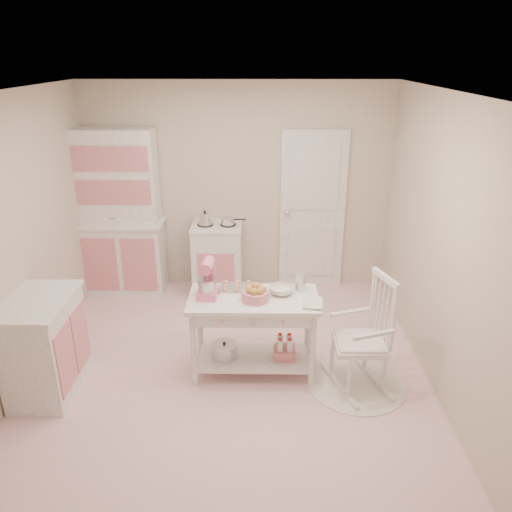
{
  "coord_description": "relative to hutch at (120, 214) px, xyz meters",
  "views": [
    {
      "loc": [
        0.31,
        -4.21,
        2.9
      ],
      "look_at": [
        0.25,
        0.39,
        1.01
      ],
      "focal_mm": 35.0,
      "sensor_mm": 36.0,
      "label": 1
    }
  ],
  "objects": [
    {
      "name": "bread_basket",
      "position": [
        1.7,
        -1.82,
        -0.19
      ],
      "size": [
        0.25,
        0.25,
        0.09
      ],
      "primitive_type": "cylinder",
      "color": "#CE767F",
      "rests_on": "work_table"
    },
    {
      "name": "door",
      "position": [
        2.4,
        0.21,
        -0.02
      ],
      "size": [
        0.82,
        0.05,
        2.04
      ],
      "primitive_type": "cube",
      "color": "white",
      "rests_on": "ground"
    },
    {
      "name": "recipe_book",
      "position": [
        2.13,
        -1.89,
        -0.23
      ],
      "size": [
        0.2,
        0.25,
        0.02
      ],
      "primitive_type": "imported",
      "rotation": [
        0.0,
        0.0,
        -0.11
      ],
      "color": "silver",
      "rests_on": "work_table"
    },
    {
      "name": "base_cabinet",
      "position": [
        -0.18,
        -2.07,
        -0.58
      ],
      "size": [
        0.54,
        0.84,
        0.92
      ],
      "primitive_type": "cube",
      "color": "white",
      "rests_on": "ground"
    },
    {
      "name": "metal_pitcher",
      "position": [
        2.12,
        -1.61,
        -0.16
      ],
      "size": [
        0.1,
        0.1,
        0.17
      ],
      "primitive_type": "cylinder",
      "color": "silver",
      "rests_on": "work_table"
    },
    {
      "name": "room_shell",
      "position": [
        1.45,
        -1.66,
        0.61
      ],
      "size": [
        3.84,
        3.84,
        2.62
      ],
      "color": "pink",
      "rests_on": "ground"
    },
    {
      "name": "rocking_chair",
      "position": [
        2.65,
        -1.98,
        -0.49
      ],
      "size": [
        0.69,
        0.84,
        1.1
      ],
      "primitive_type": "cube",
      "rotation": [
        0.0,
        0.0,
        0.33
      ],
      "color": "white",
      "rests_on": "ground"
    },
    {
      "name": "lace_rug",
      "position": [
        2.65,
        -1.98,
        -1.03
      ],
      "size": [
        0.92,
        0.92,
        0.01
      ],
      "primitive_type": "cylinder",
      "color": "white",
      "rests_on": "ground"
    },
    {
      "name": "stand_mixer",
      "position": [
        1.26,
        -1.75,
        -0.07
      ],
      "size": [
        0.22,
        0.29,
        0.34
      ],
      "primitive_type": "cube",
      "rotation": [
        0.0,
        0.0,
        -0.07
      ],
      "color": "pink",
      "rests_on": "work_table"
    },
    {
      "name": "work_table",
      "position": [
        1.68,
        -1.77,
        -0.64
      ],
      "size": [
        1.2,
        0.6,
        0.8
      ],
      "primitive_type": "cube",
      "color": "white",
      "rests_on": "ground"
    },
    {
      "name": "cookie_tray",
      "position": [
        1.53,
        -1.59,
        -0.23
      ],
      "size": [
        0.34,
        0.24,
        0.02
      ],
      "primitive_type": "cube",
      "color": "silver",
      "rests_on": "work_table"
    },
    {
      "name": "mixing_bowl",
      "position": [
        1.94,
        -1.69,
        -0.2
      ],
      "size": [
        0.23,
        0.23,
        0.07
      ],
      "primitive_type": "imported",
      "color": "silver",
      "rests_on": "work_table"
    },
    {
      "name": "hutch",
      "position": [
        0.0,
        0.0,
        0.0
      ],
      "size": [
        1.06,
        0.5,
        2.08
      ],
      "primitive_type": "cube",
      "color": "white",
      "rests_on": "ground"
    },
    {
      "name": "stove",
      "position": [
        1.2,
        -0.05,
        -0.58
      ],
      "size": [
        0.62,
        0.57,
        0.92
      ],
      "primitive_type": "cube",
      "color": "white",
      "rests_on": "ground"
    }
  ]
}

